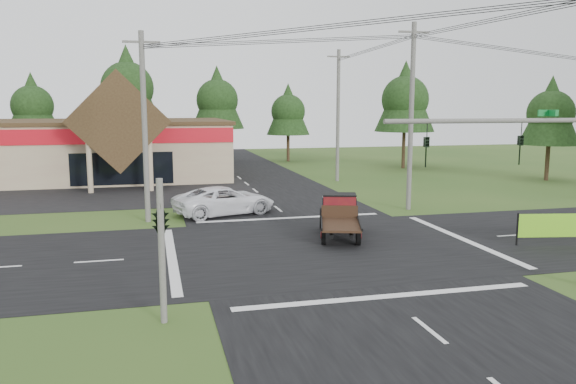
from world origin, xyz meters
name	(u,v)px	position (x,y,z in m)	size (l,w,h in m)	color
ground	(326,247)	(0.00, 0.00, 0.00)	(120.00, 120.00, 0.00)	#2E4E1B
road_ns	(326,247)	(0.00, 0.00, 0.01)	(12.00, 120.00, 0.02)	black
road_ew	(326,247)	(0.00, 0.00, 0.01)	(120.00, 12.00, 0.02)	black
parking_apron	(64,195)	(-14.00, 19.00, 0.01)	(28.00, 14.00, 0.02)	black
cvs_building	(59,148)	(-15.70, 29.57, 2.78)	(30.40, 18.20, 9.19)	tan
traffic_signal_mast	(552,166)	(5.82, -7.50, 4.43)	(8.12, 0.24, 7.00)	#595651
traffic_signal_corner	(160,207)	(-7.50, -7.32, 3.52)	(0.53, 2.48, 4.40)	#595651
utility_pole_nw	(145,126)	(-8.00, 8.00, 5.39)	(2.00, 0.30, 10.50)	#595651
utility_pole_ne	(411,116)	(8.00, 8.00, 5.89)	(2.00, 0.30, 11.50)	#595651
utility_pole_n	(338,115)	(8.00, 22.00, 5.74)	(2.00, 0.30, 11.20)	#595651
tree_row_b	(32,104)	(-20.00, 42.00, 6.70)	(5.60, 5.60, 10.10)	#332316
tree_row_c	(127,85)	(-10.00, 41.00, 8.72)	(7.28, 7.28, 13.13)	#332316
tree_row_d	(217,98)	(0.00, 42.00, 7.38)	(6.16, 6.16, 11.11)	#332316
tree_row_e	(288,110)	(8.00, 40.00, 6.03)	(5.04, 5.04, 9.09)	#332316
tree_side_ne	(405,97)	(18.00, 30.00, 7.38)	(6.16, 6.16, 11.11)	#332316
tree_side_e_near	(551,111)	(26.00, 18.00, 6.03)	(5.04, 5.04, 9.09)	#332316
antique_flatbed_truck	(340,217)	(1.27, 1.73, 1.05)	(1.91, 5.00, 2.09)	#520B15
roadside_banner	(564,229)	(10.99, -2.20, 0.78)	(4.57, 0.13, 1.56)	#6ABB19
white_pickup	(225,201)	(-3.50, 9.10, 0.85)	(2.82, 6.12, 1.70)	white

